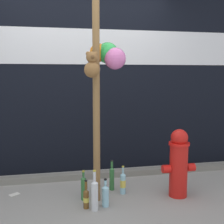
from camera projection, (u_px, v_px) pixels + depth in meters
name	position (u px, v px, depth m)	size (l,w,h in m)	color
ground_plane	(96.00, 211.00, 3.05)	(14.00, 14.00, 0.00)	gray
building_wall	(80.00, 52.00, 4.20)	(10.00, 0.21, 3.42)	black
curb_strip	(85.00, 176.00, 3.98)	(8.00, 0.12, 0.08)	slate
memorial_post	(101.00, 40.00, 3.12)	(0.55, 0.41, 3.02)	olive
fire_hydrant	(179.00, 163.00, 3.37)	(0.39, 0.24, 0.79)	red
bottle_0	(105.00, 195.00, 3.13)	(0.07, 0.07, 0.30)	#93CCE0
bottle_1	(84.00, 187.00, 3.29)	(0.06, 0.06, 0.34)	#337038
bottle_2	(84.00, 185.00, 3.43)	(0.06, 0.06, 0.30)	#B2DBEA
bottle_3	(95.00, 194.00, 3.04)	(0.07, 0.07, 0.43)	silver
bottle_4	(123.00, 183.00, 3.47)	(0.07, 0.07, 0.34)	#93CCE0
bottle_5	(86.00, 198.00, 3.09)	(0.06, 0.06, 0.31)	brown
bottle_6	(112.00, 177.00, 3.58)	(0.06, 0.06, 0.37)	#337038
litter_0	(14.00, 194.00, 3.46)	(0.12, 0.07, 0.01)	silver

